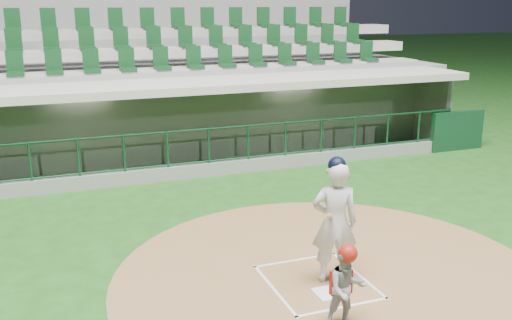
{
  "coord_description": "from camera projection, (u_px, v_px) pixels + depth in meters",
  "views": [
    {
      "loc": [
        -3.86,
        -7.75,
        4.38
      ],
      "look_at": [
        0.03,
        2.6,
        1.3
      ],
      "focal_mm": 40.0,
      "sensor_mm": 36.0,
      "label": 1
    }
  ],
  "objects": [
    {
      "name": "ground",
      "position": [
        309.0,
        275.0,
        9.47
      ],
      "size": [
        120.0,
        120.0,
        0.0
      ],
      "primitive_type": "plane",
      "color": "#184814",
      "rests_on": "ground"
    },
    {
      "name": "dirt_circle",
      "position": [
        331.0,
        277.0,
        9.39
      ],
      "size": [
        7.2,
        7.2,
        0.01
      ],
      "primitive_type": "cylinder",
      "color": "brown",
      "rests_on": "ground"
    },
    {
      "name": "home_plate",
      "position": [
        329.0,
        293.0,
        8.83
      ],
      "size": [
        0.43,
        0.43,
        0.02
      ],
      "primitive_type": "cube",
      "color": "white",
      "rests_on": "dirt_circle"
    },
    {
      "name": "batter_box_chalk",
      "position": [
        317.0,
        282.0,
        9.19
      ],
      "size": [
        1.55,
        1.8,
        0.01
      ],
      "color": "white",
      "rests_on": "ground"
    },
    {
      "name": "dugout_structure",
      "position": [
        194.0,
        125.0,
        16.3
      ],
      "size": [
        16.4,
        3.7,
        3.0
      ],
      "color": "slate",
      "rests_on": "ground"
    },
    {
      "name": "seating_deck",
      "position": [
        167.0,
        94.0,
        18.92
      ],
      "size": [
        17.0,
        6.72,
        5.15
      ],
      "color": "slate",
      "rests_on": "ground"
    },
    {
      "name": "batter",
      "position": [
        335.0,
        221.0,
        8.97
      ],
      "size": [
        0.96,
        0.99,
        2.09
      ],
      "color": "silver",
      "rests_on": "dirt_circle"
    },
    {
      "name": "catcher",
      "position": [
        346.0,
        287.0,
        7.79
      ],
      "size": [
        0.61,
        0.51,
        1.23
      ],
      "color": "#94949A",
      "rests_on": "dirt_circle"
    }
  ]
}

